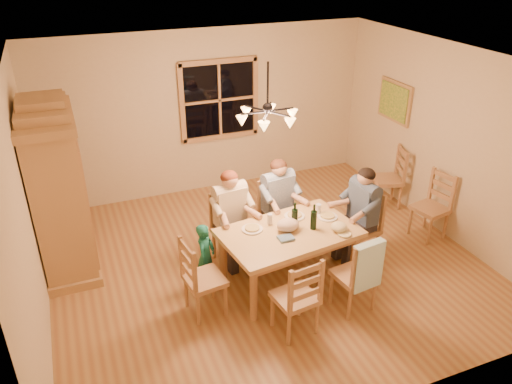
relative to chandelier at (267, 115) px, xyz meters
name	(u,v)px	position (x,y,z in m)	size (l,w,h in m)	color
floor	(266,262)	(0.00, 0.00, -2.08)	(5.50, 5.50, 0.00)	#915E34
ceiling	(268,62)	(0.00, 0.00, 0.62)	(5.50, 5.00, 0.02)	white
wall_back	(208,113)	(0.00, 2.50, -0.73)	(5.50, 0.02, 2.70)	#C6B28C
wall_left	(26,213)	(-2.75, 0.00, -0.73)	(0.02, 5.00, 2.70)	#C6B28C
wall_right	(446,142)	(2.75, 0.00, -0.73)	(0.02, 5.00, 2.70)	#C6B28C
window	(219,100)	(0.20, 2.47, -0.53)	(1.30, 0.06, 1.30)	black
painting	(395,101)	(2.71, 1.20, -0.48)	(0.06, 0.78, 0.64)	#A68448
chandelier	(267,115)	(0.00, 0.00, 0.00)	(0.77, 0.68, 0.71)	black
armoire	(59,193)	(-2.42, 0.97, -1.02)	(0.66, 1.40, 2.30)	#A68448
dining_table	(289,238)	(0.09, -0.49, -1.42)	(1.75, 1.20, 0.76)	tan
chair_far_left	(231,241)	(-0.41, 0.22, -1.77)	(0.49, 0.47, 0.99)	#9F6D46
chair_far_right	(278,228)	(0.31, 0.31, -1.77)	(0.49, 0.47, 0.99)	#9F6D46
chair_near_left	(295,308)	(-0.21, -1.31, -1.77)	(0.49, 0.47, 0.99)	#9F6D46
chair_near_right	(353,285)	(0.60, -1.20, -1.77)	(0.49, 0.47, 0.99)	#9F6D46
chair_end_left	(205,290)	(-1.03, -0.64, -1.77)	(0.47, 0.49, 0.99)	#9F6D46
chair_end_right	(359,238)	(1.22, -0.34, -1.77)	(0.47, 0.49, 0.99)	#9F6D46
adult_woman	(230,206)	(-0.41, 0.22, -1.24)	(0.43, 0.47, 0.87)	beige
adult_plaid_man	(278,194)	(0.31, 0.31, -1.24)	(0.43, 0.47, 0.87)	#2D517D
adult_slate_man	(363,203)	(1.22, -0.34, -1.24)	(0.47, 0.43, 0.87)	#405067
towel	(367,266)	(0.62, -1.39, -1.38)	(0.38, 0.10, 0.58)	#B7EBF9
wine_bottle_a	(295,215)	(0.19, -0.43, -1.15)	(0.08, 0.08, 0.33)	black
wine_bottle_b	(314,217)	(0.39, -0.55, -1.15)	(0.08, 0.08, 0.33)	black
plate_woman	(252,229)	(-0.31, -0.30, -1.31)	(0.26, 0.26, 0.02)	white
plate_plaid	(295,216)	(0.30, -0.20, -1.31)	(0.26, 0.26, 0.02)	white
plate_slate	(327,217)	(0.68, -0.38, -1.31)	(0.26, 0.26, 0.02)	white
wine_glass_a	(270,219)	(-0.06, -0.25, -1.25)	(0.06, 0.06, 0.14)	silver
wine_glass_b	(318,209)	(0.61, -0.25, -1.25)	(0.06, 0.06, 0.14)	silver
cap	(339,227)	(0.65, -0.71, -1.26)	(0.20, 0.20, 0.11)	beige
napkin	(286,238)	(-0.02, -0.65, -1.30)	(0.18, 0.14, 0.03)	slate
cloth_bundle	(288,225)	(0.08, -0.47, -1.24)	(0.28, 0.22, 0.15)	tan
child	(206,256)	(-0.88, -0.17, -1.64)	(0.32, 0.21, 0.88)	#1A7663
chair_spare_front	(428,218)	(2.45, -0.25, -1.77)	(0.49, 0.51, 0.99)	#9F6D46
chair_spare_back	(386,188)	(2.45, 0.78, -1.77)	(0.54, 0.55, 0.99)	#9F6D46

